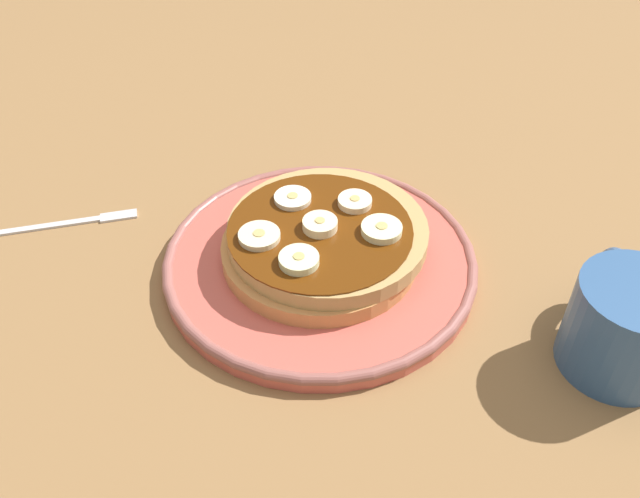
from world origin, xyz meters
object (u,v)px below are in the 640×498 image
at_px(plate, 320,260).
at_px(coffee_mug, 625,323).
at_px(pancake_stack, 322,239).
at_px(banana_slice_3, 293,199).
at_px(banana_slice_1, 355,202).
at_px(banana_slice_5, 381,231).
at_px(banana_slice_4, 259,236).
at_px(banana_slice_0, 323,223).
at_px(fork, 77,221).
at_px(banana_slice_2, 299,260).

relative_size(plate, coffee_mug, 2.34).
distance_m(pancake_stack, banana_slice_3, 0.05).
distance_m(banana_slice_1, banana_slice_5, 0.04).
bearing_deg(banana_slice_3, banana_slice_4, 159.16).
height_order(banana_slice_0, banana_slice_3, banana_slice_0).
bearing_deg(banana_slice_4, coffee_mug, -102.09).
height_order(banana_slice_1, banana_slice_3, banana_slice_1).
bearing_deg(banana_slice_5, banana_slice_3, 65.02).
xyz_separation_m(pancake_stack, fork, (0.03, 0.24, -0.03)).
bearing_deg(banana_slice_0, banana_slice_3, 41.83).
relative_size(coffee_mug, fork, 0.94).
bearing_deg(banana_slice_1, coffee_mug, -118.97).
relative_size(banana_slice_4, banana_slice_5, 1.01).
distance_m(plate, banana_slice_1, 0.06).
bearing_deg(plate, banana_slice_0, -43.50).
bearing_deg(banana_slice_1, banana_slice_0, 143.30).
bearing_deg(banana_slice_1, banana_slice_2, 153.91).
relative_size(banana_slice_2, fork, 0.26).
distance_m(banana_slice_0, banana_slice_5, 0.05).
xyz_separation_m(pancake_stack, coffee_mug, (-0.08, -0.23, 0.01)).
bearing_deg(banana_slice_2, pancake_stack, -15.25).
bearing_deg(banana_slice_2, coffee_mug, -97.85).
bearing_deg(banana_slice_4, plate, -69.64).
xyz_separation_m(banana_slice_0, banana_slice_3, (0.03, 0.03, -0.00)).
height_order(banana_slice_4, fork, banana_slice_4).
distance_m(banana_slice_3, banana_slice_4, 0.06).
bearing_deg(banana_slice_0, banana_slice_5, -93.83).
distance_m(plate, coffee_mug, 0.25).
height_order(banana_slice_2, coffee_mug, coffee_mug).
distance_m(banana_slice_4, coffee_mug, 0.29).
xyz_separation_m(plate, pancake_stack, (0.00, -0.00, 0.02)).
relative_size(banana_slice_1, coffee_mug, 0.26).
relative_size(banana_slice_2, coffee_mug, 0.28).
relative_size(plate, pancake_stack, 1.51).
height_order(banana_slice_3, fork, banana_slice_3).
xyz_separation_m(banana_slice_5, coffee_mug, (-0.08, -0.18, -0.01)).
xyz_separation_m(banana_slice_0, banana_slice_2, (-0.05, 0.01, -0.00)).
height_order(banana_slice_0, fork, banana_slice_0).
bearing_deg(pancake_stack, fork, 81.81).
xyz_separation_m(banana_slice_2, coffee_mug, (-0.03, -0.25, -0.01)).
xyz_separation_m(banana_slice_3, fork, (0.00, 0.21, -0.05)).
xyz_separation_m(banana_slice_1, banana_slice_5, (-0.04, -0.02, 0.00)).
bearing_deg(banana_slice_4, pancake_stack, -65.89).
xyz_separation_m(plate, banana_slice_0, (0.00, -0.00, 0.04)).
height_order(plate, banana_slice_4, banana_slice_4).
xyz_separation_m(banana_slice_2, fork, (0.08, 0.23, -0.05)).
relative_size(banana_slice_0, banana_slice_3, 0.90).
xyz_separation_m(banana_slice_1, banana_slice_2, (-0.08, 0.04, 0.00)).
height_order(banana_slice_5, coffee_mug, coffee_mug).
bearing_deg(plate, banana_slice_1, -37.19).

